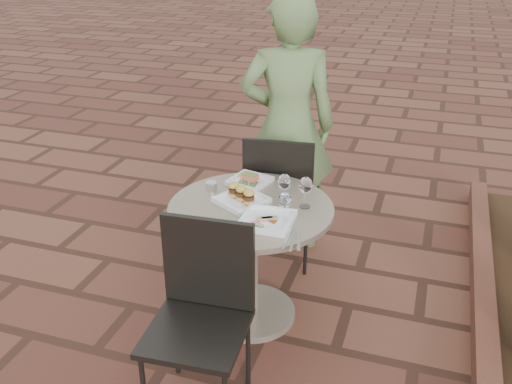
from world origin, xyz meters
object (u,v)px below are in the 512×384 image
(plate_salmon, at_px, (250,180))
(plate_tuna, at_px, (267,220))
(cafe_table, at_px, (251,245))
(diner, at_px, (288,127))
(chair_far, at_px, (280,191))
(plate_sliders, at_px, (241,197))
(chair_near, at_px, (202,302))

(plate_salmon, distance_m, plate_tuna, 0.49)
(cafe_table, xyz_separation_m, diner, (-0.04, 0.89, 0.39))
(chair_far, relative_size, plate_tuna, 3.53)
(chair_far, xyz_separation_m, plate_sliders, (-0.06, -0.57, 0.21))
(chair_near, distance_m, plate_salmon, 0.95)
(plate_sliders, bearing_deg, chair_near, -86.10)
(chair_far, distance_m, plate_tuna, 0.78)
(chair_far, height_order, plate_tuna, chair_far)
(diner, distance_m, plate_tuna, 1.06)
(chair_far, relative_size, chair_near, 1.00)
(cafe_table, xyz_separation_m, chair_far, (0.00, 0.59, 0.07))
(chair_near, bearing_deg, plate_sliders, 89.94)
(cafe_table, distance_m, chair_far, 0.60)
(chair_far, distance_m, plate_salmon, 0.39)
(cafe_table, bearing_deg, plate_sliders, 156.63)
(diner, bearing_deg, plate_tuna, 83.32)
(diner, xyz_separation_m, plate_tuna, (0.18, -1.04, -0.13))
(cafe_table, relative_size, diner, 0.51)
(plate_sliders, bearing_deg, chair_far, 83.69)
(chair_far, distance_m, diner, 0.45)
(cafe_table, distance_m, plate_tuna, 0.33)
(chair_near, xyz_separation_m, diner, (-0.02, 1.54, 0.33))
(cafe_table, xyz_separation_m, plate_salmon, (-0.10, 0.28, 0.26))
(cafe_table, bearing_deg, plate_salmon, 109.95)
(diner, bearing_deg, plate_sliders, 72.21)
(chair_far, bearing_deg, diner, -87.94)
(chair_near, bearing_deg, plate_salmon, 91.24)
(chair_near, distance_m, diner, 1.58)
(plate_salmon, distance_m, plate_sliders, 0.25)
(plate_tuna, bearing_deg, plate_sliders, 138.94)
(cafe_table, height_order, plate_salmon, plate_salmon)
(diner, bearing_deg, cafe_table, 76.25)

